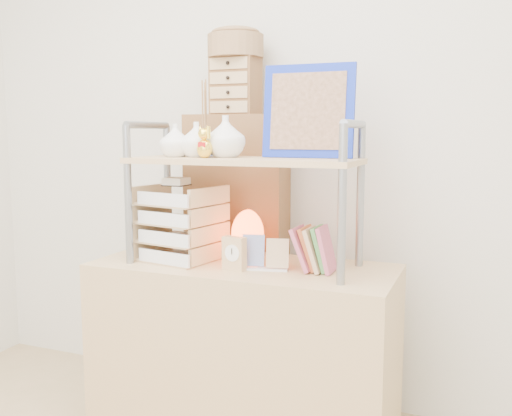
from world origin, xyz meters
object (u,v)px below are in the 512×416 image
Objects in this scene: letter_tray at (178,227)px; salt_lamp at (248,235)px; desk at (244,355)px; cabinet at (238,260)px.

letter_tray is 0.29m from salt_lamp.
letter_tray reaches higher than salt_lamp.
letter_tray is at bearing -174.22° from desk.
salt_lamp is (0.18, -0.31, 0.18)m from cabinet.
cabinet is 3.97× the size of letter_tray.
cabinet is at bearing 120.16° from salt_lamp.
desk is 5.68× the size of salt_lamp.
cabinet is 0.46m from letter_tray.
letter_tray is 1.61× the size of salt_lamp.
salt_lamp is (0.27, 0.09, -0.03)m from letter_tray.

